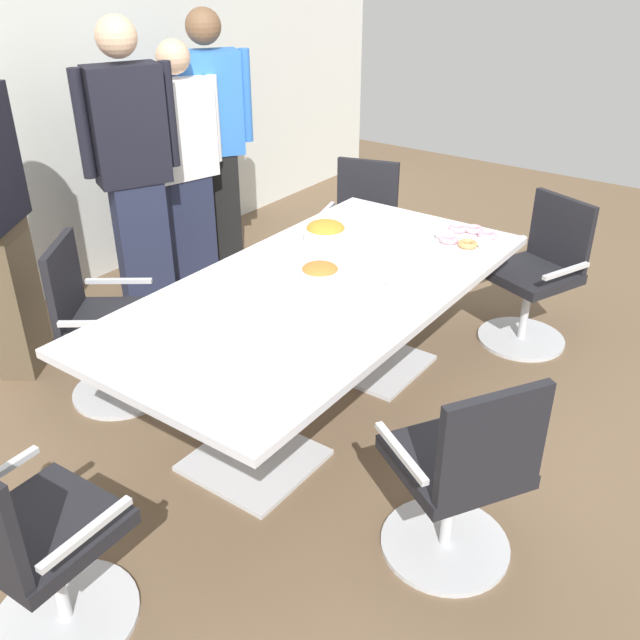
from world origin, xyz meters
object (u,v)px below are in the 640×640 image
object	(u,v)px
snack_bowl_chips_orange	(326,232)
napkin_pile	(189,323)
plate_stack	(409,284)
snack_bowl_pretzels	(320,272)
office_chair_1	(360,236)
person_standing_1	(133,167)
person_standing_3	(212,141)
donut_platter	(466,237)
office_chair_3	(34,551)
conference_table	(320,307)
person_standing_2	(183,166)
office_chair_4	(461,480)
office_chair_0	(536,281)
office_chair_2	(102,330)

from	to	relation	value
snack_bowl_chips_orange	napkin_pile	size ratio (longest dim) A/B	1.34
plate_stack	snack_bowl_pretzels	bearing A→B (deg)	115.68
office_chair_1	person_standing_1	size ratio (longest dim) A/B	0.48
snack_bowl_pretzels	plate_stack	distance (m)	0.45
person_standing_3	donut_platter	size ratio (longest dim) A/B	5.43
office_chair_3	plate_stack	world-z (taller)	office_chair_3
conference_table	person_standing_2	world-z (taller)	person_standing_2
office_chair_4	plate_stack	distance (m)	1.08
office_chair_1	person_standing_1	world-z (taller)	person_standing_1
conference_table	person_standing_3	world-z (taller)	person_standing_3
office_chair_4	person_standing_2	bearing A→B (deg)	96.99
snack_bowl_chips_orange	plate_stack	xyz separation A→B (m)	(-0.22, -0.66, -0.04)
office_chair_0	office_chair_3	bearing A→B (deg)	100.68
napkin_pile	office_chair_3	bearing A→B (deg)	-167.77
office_chair_1	office_chair_4	xyz separation A→B (m)	(-1.89, -1.69, 0.00)
office_chair_1	office_chair_3	world-z (taller)	same
office_chair_4	plate_stack	bearing A→B (deg)	73.64
person_standing_2	napkin_pile	xyz separation A→B (m)	(-1.43, -1.48, -0.10)
person_standing_2	snack_bowl_chips_orange	distance (m)	1.42
office_chair_0	snack_bowl_pretzels	distance (m)	1.55
office_chair_3	office_chair_4	world-z (taller)	same
donut_platter	person_standing_1	bearing A→B (deg)	108.78
plate_stack	office_chair_0	bearing A→B (deg)	-12.63
office_chair_1	snack_bowl_pretzels	world-z (taller)	office_chair_1
person_standing_2	plate_stack	distance (m)	2.11
conference_table	person_standing_3	bearing A→B (deg)	58.17
conference_table	office_chair_3	size ratio (longest dim) A/B	2.64
office_chair_1	office_chair_4	world-z (taller)	same
person_standing_3	napkin_pile	size ratio (longest dim) A/B	10.24
office_chair_3	napkin_pile	world-z (taller)	office_chair_3
office_chair_2	office_chair_3	bearing A→B (deg)	6.04
conference_table	office_chair_3	distance (m)	1.72
office_chair_2	snack_bowl_pretzels	bearing A→B (deg)	84.50
office_chair_4	snack_bowl_chips_orange	distance (m)	1.71
office_chair_4	plate_stack	world-z (taller)	office_chair_4
office_chair_0	office_chair_2	world-z (taller)	same
person_standing_1	person_standing_2	distance (m)	0.48
office_chair_0	office_chair_4	size ratio (longest dim) A/B	1.00
person_standing_3	napkin_pile	distance (m)	2.35
person_standing_1	conference_table	bearing A→B (deg)	105.89
office_chair_0	snack_bowl_chips_orange	world-z (taller)	office_chair_0
person_standing_1	person_standing_2	world-z (taller)	person_standing_1
conference_table	snack_bowl_chips_orange	xyz separation A→B (m)	(0.46, 0.30, 0.18)
office_chair_3	conference_table	bearing A→B (deg)	87.91
snack_bowl_chips_orange	snack_bowl_pretzels	bearing A→B (deg)	-147.81
conference_table	snack_bowl_pretzels	size ratio (longest dim) A/B	11.68
office_chair_4	donut_platter	distance (m)	1.67
office_chair_1	person_standing_3	bearing A→B (deg)	-1.02
plate_stack	person_standing_3	bearing A→B (deg)	68.27
office_chair_0	person_standing_2	world-z (taller)	person_standing_2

